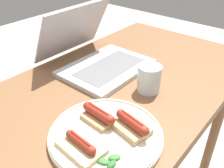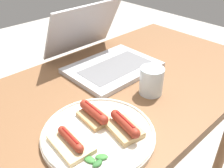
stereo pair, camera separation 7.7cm
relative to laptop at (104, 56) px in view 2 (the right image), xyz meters
name	(u,v)px [view 2 (the right image)]	position (x,y,z in m)	size (l,w,h in m)	color
desk	(117,106)	(-0.07, -0.14, -0.13)	(1.21, 0.65, 0.75)	brown
laptop	(104,56)	(0.00, 0.00, 0.00)	(0.33, 0.36, 0.23)	#B7B7BC
plate	(98,133)	(-0.28, -0.29, -0.03)	(0.30, 0.30, 0.02)	silver
sausage_toast_left	(125,126)	(-0.23, -0.33, -0.01)	(0.08, 0.11, 0.04)	tan
sausage_toast_middle	(71,142)	(-0.36, -0.28, -0.02)	(0.08, 0.12, 0.04)	#D6B784
sausage_toast_right	(94,114)	(-0.25, -0.24, -0.01)	(0.07, 0.11, 0.04)	tan
salad_pile	(95,159)	(-0.34, -0.35, -0.02)	(0.06, 0.06, 0.01)	#387A33
drinking_glass	(151,81)	(-0.02, -0.25, 0.00)	(0.08, 0.08, 0.09)	silver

